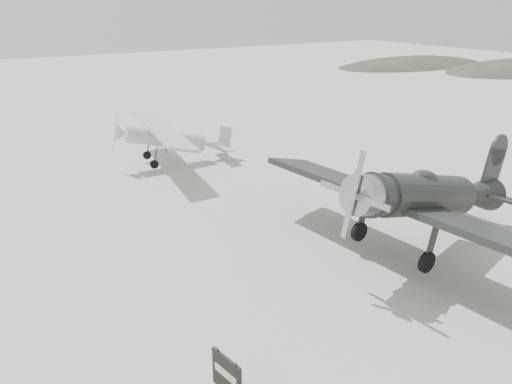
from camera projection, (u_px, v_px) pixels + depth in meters
ground at (310, 263)px, 18.35m from camera, size 160.00×160.00×0.00m
hill_northeast at (412, 65)px, 74.68m from camera, size 32.00×16.00×5.20m
lowwing_monoplane at (430, 196)px, 18.40m from camera, size 9.52×13.34×4.29m
highwing_monoplane at (171, 136)px, 28.77m from camera, size 6.94×9.74×2.75m
sign_board at (227, 376)px, 11.55m from camera, size 0.23×1.02×1.47m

